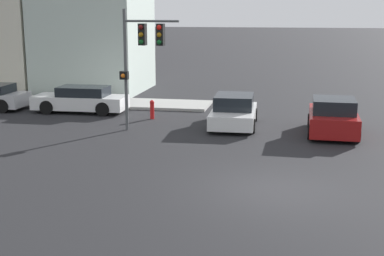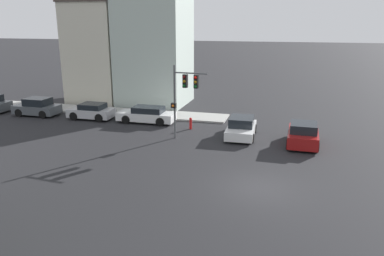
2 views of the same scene
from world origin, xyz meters
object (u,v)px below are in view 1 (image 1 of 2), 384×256
traffic_signal (142,48)px  fire_hydrant (152,109)px  crossing_car_1 (333,117)px  crossing_car_0 (234,112)px  parked_car_0 (81,100)px

traffic_signal → fire_hydrant: (2.63, 0.29, -3.10)m
fire_hydrant → crossing_car_1: bearing=-101.9°
crossing_car_0 → parked_car_0: (1.86, 8.04, -0.01)m
traffic_signal → parked_car_0: bearing=-125.2°
traffic_signal → parked_car_0: size_ratio=1.09×
traffic_signal → crossing_car_1: traffic_signal is taller
crossing_car_0 → fire_hydrant: crossing_car_0 is taller
traffic_signal → fire_hydrant: 4.08m
fire_hydrant → traffic_signal: bearing=-173.7°
traffic_signal → crossing_car_1: bearing=101.1°
traffic_signal → crossing_car_1: (0.88, -8.02, -2.87)m
crossing_car_1 → traffic_signal: bearing=97.5°
crossing_car_1 → parked_car_0: crossing_car_1 is taller
crossing_car_1 → fire_hydrant: (1.76, 8.31, -0.23)m
parked_car_0 → traffic_signal: bearing=139.2°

